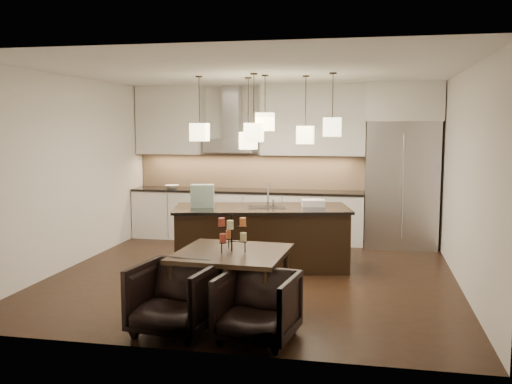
% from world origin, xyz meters
% --- Properties ---
extents(floor, '(5.50, 5.50, 0.02)m').
position_xyz_m(floor, '(0.00, 0.00, -0.01)').
color(floor, black).
rests_on(floor, ground).
extents(ceiling, '(5.50, 5.50, 0.02)m').
position_xyz_m(ceiling, '(0.00, 0.00, 2.81)').
color(ceiling, white).
rests_on(ceiling, wall_back).
extents(wall_back, '(5.50, 0.02, 2.80)m').
position_xyz_m(wall_back, '(0.00, 2.76, 1.40)').
color(wall_back, silver).
rests_on(wall_back, ground).
extents(wall_front, '(5.50, 0.02, 2.80)m').
position_xyz_m(wall_front, '(0.00, -2.76, 1.40)').
color(wall_front, silver).
rests_on(wall_front, ground).
extents(wall_left, '(0.02, 5.50, 2.80)m').
position_xyz_m(wall_left, '(-2.76, 0.00, 1.40)').
color(wall_left, silver).
rests_on(wall_left, ground).
extents(wall_right, '(0.02, 5.50, 2.80)m').
position_xyz_m(wall_right, '(2.76, 0.00, 1.40)').
color(wall_right, silver).
rests_on(wall_right, ground).
extents(refrigerator, '(1.20, 0.72, 2.15)m').
position_xyz_m(refrigerator, '(2.10, 2.38, 1.07)').
color(refrigerator, '#B7B7BA').
rests_on(refrigerator, floor).
extents(fridge_panel, '(1.26, 0.72, 0.65)m').
position_xyz_m(fridge_panel, '(2.10, 2.38, 2.47)').
color(fridge_panel, silver).
rests_on(fridge_panel, refrigerator).
extents(lower_cabinets, '(4.21, 0.62, 0.88)m').
position_xyz_m(lower_cabinets, '(-0.62, 2.43, 0.44)').
color(lower_cabinets, silver).
rests_on(lower_cabinets, floor).
extents(countertop, '(4.21, 0.66, 0.04)m').
position_xyz_m(countertop, '(-0.62, 2.43, 0.90)').
color(countertop, black).
rests_on(countertop, lower_cabinets).
extents(backsplash, '(4.21, 0.02, 0.63)m').
position_xyz_m(backsplash, '(-0.62, 2.73, 1.24)').
color(backsplash, '#D1B18B').
rests_on(backsplash, countertop).
extents(upper_cab_left, '(1.25, 0.35, 1.25)m').
position_xyz_m(upper_cab_left, '(-2.10, 2.57, 2.17)').
color(upper_cab_left, silver).
rests_on(upper_cab_left, wall_back).
extents(upper_cab_right, '(1.85, 0.35, 1.25)m').
position_xyz_m(upper_cab_right, '(0.55, 2.57, 2.17)').
color(upper_cab_right, silver).
rests_on(upper_cab_right, wall_back).
extents(hood_canopy, '(0.90, 0.52, 0.24)m').
position_xyz_m(hood_canopy, '(-0.93, 2.48, 1.72)').
color(hood_canopy, '#B7B7BA').
rests_on(hood_canopy, wall_back).
extents(hood_chimney, '(0.30, 0.28, 0.96)m').
position_xyz_m(hood_chimney, '(-0.93, 2.59, 2.32)').
color(hood_chimney, '#B7B7BA').
rests_on(hood_chimney, hood_canopy).
extents(fruit_bowl, '(0.29, 0.29, 0.06)m').
position_xyz_m(fruit_bowl, '(-2.03, 2.38, 0.95)').
color(fruit_bowl, silver).
rests_on(fruit_bowl, countertop).
extents(island_body, '(2.60, 1.49, 0.86)m').
position_xyz_m(island_body, '(0.03, 0.47, 0.43)').
color(island_body, black).
rests_on(island_body, floor).
extents(island_top, '(2.69, 1.58, 0.04)m').
position_xyz_m(island_top, '(0.03, 0.47, 0.88)').
color(island_top, black).
rests_on(island_top, island_body).
extents(faucet, '(0.15, 0.25, 0.37)m').
position_xyz_m(faucet, '(0.11, 0.58, 1.09)').
color(faucet, silver).
rests_on(faucet, island_top).
extents(tote_bag, '(0.36, 0.24, 0.33)m').
position_xyz_m(tote_bag, '(-0.81, 0.27, 1.07)').
color(tote_bag, '#194D31').
rests_on(tote_bag, island_top).
extents(food_container, '(0.38, 0.30, 0.10)m').
position_xyz_m(food_container, '(0.76, 0.70, 0.95)').
color(food_container, silver).
rests_on(food_container, island_top).
extents(dining_table, '(1.24, 1.24, 0.71)m').
position_xyz_m(dining_table, '(0.10, -1.63, 0.35)').
color(dining_table, black).
rests_on(dining_table, floor).
extents(candelabra, '(0.36, 0.36, 0.41)m').
position_xyz_m(candelabra, '(0.10, -1.63, 0.91)').
color(candelabra, black).
rests_on(candelabra, dining_table).
extents(candle_a, '(0.08, 0.08, 0.09)m').
position_xyz_m(candle_a, '(0.23, -1.64, 0.87)').
color(candle_a, beige).
rests_on(candle_a, candelabra).
extents(candle_b, '(0.08, 0.08, 0.09)m').
position_xyz_m(candle_b, '(0.04, -1.52, 0.87)').
color(candle_b, orange).
rests_on(candle_b, candelabra).
extents(candle_c, '(0.08, 0.08, 0.09)m').
position_xyz_m(candle_c, '(0.03, -1.74, 0.87)').
color(candle_c, maroon).
rests_on(candle_c, candelabra).
extents(candle_d, '(0.08, 0.08, 0.09)m').
position_xyz_m(candle_d, '(0.21, -1.56, 1.02)').
color(candle_d, orange).
rests_on(candle_d, candelabra).
extents(candle_e, '(0.08, 0.08, 0.09)m').
position_xyz_m(candle_e, '(-0.02, -1.61, 1.02)').
color(candle_e, maroon).
rests_on(candle_e, candelabra).
extents(candle_f, '(0.08, 0.08, 0.09)m').
position_xyz_m(candle_f, '(0.11, -1.76, 1.02)').
color(candle_f, beige).
rests_on(candle_f, candelabra).
extents(armchair_left, '(0.87, 0.89, 0.72)m').
position_xyz_m(armchair_left, '(-0.33, -2.32, 0.36)').
color(armchair_left, black).
rests_on(armchair_left, floor).
extents(armchair_right, '(0.82, 0.84, 0.67)m').
position_xyz_m(armchair_right, '(0.53, -2.36, 0.34)').
color(armchair_right, black).
rests_on(armchair_right, floor).
extents(pendant_a, '(0.24, 0.24, 0.26)m').
position_xyz_m(pendant_a, '(-0.91, 0.50, 1.98)').
color(pendant_a, beige).
rests_on(pendant_a, ceiling).
extents(pendant_b, '(0.24, 0.24, 0.26)m').
position_xyz_m(pendant_b, '(-0.25, 0.87, 1.85)').
color(pendant_b, beige).
rests_on(pendant_b, ceiling).
extents(pendant_c, '(0.24, 0.24, 0.26)m').
position_xyz_m(pendant_c, '(0.07, 0.51, 2.13)').
color(pendant_c, beige).
rests_on(pendant_c, ceiling).
extents(pendant_d, '(0.24, 0.24, 0.26)m').
position_xyz_m(pendant_d, '(0.63, 0.75, 1.94)').
color(pendant_d, beige).
rests_on(pendant_d, ceiling).
extents(pendant_e, '(0.24, 0.24, 0.26)m').
position_xyz_m(pendant_e, '(1.04, 0.36, 2.06)').
color(pendant_e, beige).
rests_on(pendant_e, ceiling).
extents(pendant_f, '(0.24, 0.24, 0.26)m').
position_xyz_m(pendant_f, '(-0.04, 0.24, 1.99)').
color(pendant_f, beige).
rests_on(pendant_f, ceiling).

